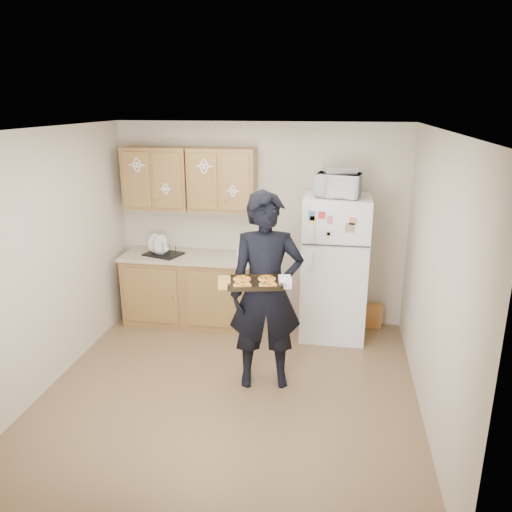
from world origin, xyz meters
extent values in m
plane|color=brown|center=(0.00, 0.00, 0.00)|extent=(3.60, 3.60, 0.00)
plane|color=silver|center=(0.00, 0.00, 2.50)|extent=(3.60, 3.60, 0.00)
cube|color=beige|center=(0.00, 1.80, 1.25)|extent=(3.60, 0.04, 2.50)
cube|color=beige|center=(0.00, -1.80, 1.25)|extent=(3.60, 0.04, 2.50)
cube|color=beige|center=(-1.80, 0.00, 1.25)|extent=(0.04, 3.60, 2.50)
cube|color=beige|center=(1.80, 0.00, 1.25)|extent=(0.04, 3.60, 2.50)
cube|color=white|center=(0.95, 1.43, 0.85)|extent=(0.75, 0.70, 1.70)
cube|color=olive|center=(-0.85, 1.48, 0.43)|extent=(1.60, 0.60, 0.86)
cube|color=tan|center=(-0.85, 1.48, 0.88)|extent=(1.64, 0.64, 0.04)
cube|color=olive|center=(-1.25, 1.61, 1.83)|extent=(0.80, 0.33, 0.75)
cube|color=olive|center=(-0.43, 1.61, 1.83)|extent=(0.80, 0.33, 0.75)
cube|color=#C19144|center=(1.47, 1.67, 0.16)|extent=(0.20, 0.07, 0.32)
imported|color=black|center=(0.31, 0.20, 0.98)|extent=(0.79, 0.60, 1.95)
cube|color=black|center=(0.25, -0.09, 1.17)|extent=(0.54, 0.44, 0.04)
cylinder|color=orange|center=(0.16, -0.20, 1.19)|extent=(0.16, 0.16, 0.02)
cylinder|color=orange|center=(0.38, -0.15, 1.19)|extent=(0.16, 0.16, 0.02)
cylinder|color=orange|center=(0.13, -0.04, 1.19)|extent=(0.16, 0.16, 0.02)
cylinder|color=orange|center=(0.35, 0.01, 1.19)|extent=(0.16, 0.16, 0.02)
imported|color=white|center=(0.95, 1.38, 1.83)|extent=(0.53, 0.40, 0.27)
cube|color=silver|center=(0.96, 1.41, 2.00)|extent=(0.38, 0.30, 0.07)
cube|color=black|center=(-1.16, 1.43, 0.99)|extent=(0.51, 0.44, 0.17)
imported|color=white|center=(-1.19, 1.43, 0.95)|extent=(0.25, 0.25, 0.05)
imported|color=white|center=(-0.15, 1.37, 1.01)|extent=(0.11, 0.12, 0.21)
camera|label=1|loc=(0.95, -4.22, 2.73)|focal=35.00mm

